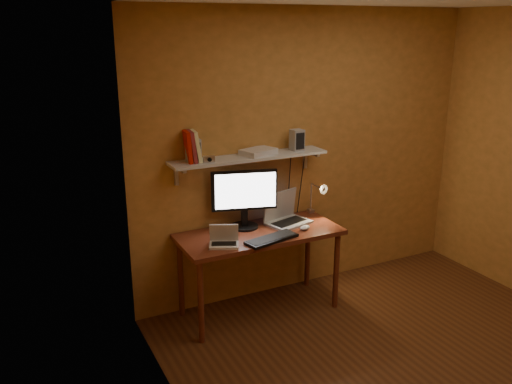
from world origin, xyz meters
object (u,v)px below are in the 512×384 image
desk (260,241)px  keyboard (272,239)px  speaker_left (193,151)px  monitor (244,196)px  mouse (305,228)px  wall_shelf (249,158)px  router (258,152)px  desk_lamp (318,194)px  speaker_right (297,140)px  laptop (285,215)px  netbook (224,239)px  shelf_camera (209,159)px

desk → keyboard: (0.00, -0.21, 0.10)m
desk → speaker_left: 0.97m
monitor → mouse: bearing=-17.0°
desk → speaker_left: speaker_left is taller
wall_shelf → router: 0.10m
desk_lamp → keyboard: bearing=-152.8°
desk → speaker_right: (0.47, 0.20, 0.80)m
laptop → desk_lamp: 0.38m
keyboard → router: bearing=66.0°
keyboard → speaker_left: (-0.50, 0.41, 0.71)m
monitor → desk: bearing=-50.5°
laptop → mouse: (0.07, -0.24, -0.05)m
netbook → router: bearing=59.6°
router → speaker_left: bearing=-179.6°
wall_shelf → netbook: size_ratio=5.01×
desk → shelf_camera: size_ratio=14.43×
keyboard → desk_lamp: bearing=15.0°
keyboard → desk: bearing=78.3°
wall_shelf → monitor: 0.33m
laptop → mouse: laptop is taller
netbook → desk_lamp: size_ratio=0.74×
keyboard → desk_lamp: size_ratio=1.23×
router → monitor: bearing=-163.4°
keyboard → speaker_right: 0.94m
desk → speaker_right: size_ratio=7.53×
laptop → speaker_right: size_ratio=2.31×
netbook → mouse: size_ratio=2.70×
shelf_camera → router: (0.48, 0.08, -0.00)m
monitor → desk_lamp: size_ratio=1.48×
wall_shelf → desk_lamp: (0.66, -0.07, -0.40)m
desk → wall_shelf: 0.72m
speaker_left → speaker_right: bearing=0.1°
laptop → router: 0.62m
monitor → desk_lamp: bearing=13.3°
wall_shelf → keyboard: (0.00, -0.41, -0.60)m
desk → router: (0.09, 0.20, 0.73)m
speaker_left → router: (0.59, 0.00, -0.07)m
keyboard → wall_shelf: bearing=78.1°
laptop → speaker_right: bearing=12.5°
monitor → netbook: monitor is taller
wall_shelf → desk_lamp: wall_shelf is taller
netbook → speaker_right: bearing=45.5°
wall_shelf → speaker_right: speaker_right is taller
speaker_left → router: 0.59m
netbook → desk_lamp: bearing=38.4°
desk_lamp → speaker_right: (-0.19, 0.07, 0.51)m
desk → laptop: (0.31, 0.11, 0.16)m
desk_lamp → laptop: bearing=-177.4°
shelf_camera → router: bearing=9.1°
monitor → mouse: monitor is taller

